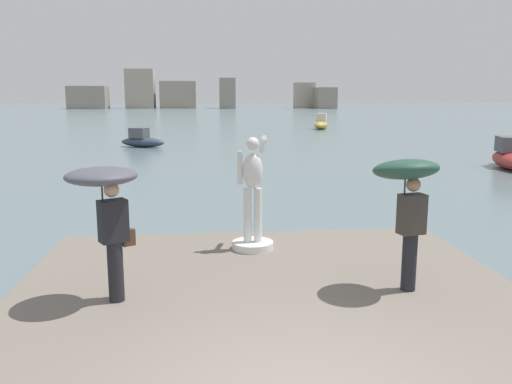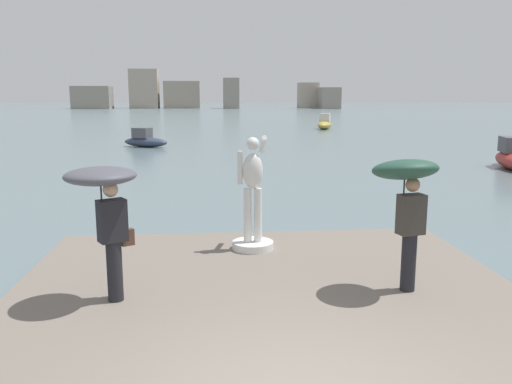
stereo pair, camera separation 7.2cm
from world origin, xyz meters
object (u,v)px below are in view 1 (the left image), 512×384
object	(u,v)px
boat_mid	(142,140)
boat_far	(321,124)
boat_near	(508,157)
onlooker_right	(407,187)
statue_white_figure	(253,207)
onlooker_left	(106,196)

from	to	relation	value
boat_mid	boat_far	size ratio (longest dim) A/B	0.92
boat_near	boat_mid	xyz separation A→B (m)	(-18.22, 11.77, -0.08)
onlooker_right	boat_near	world-z (taller)	onlooker_right
boat_near	onlooker_right	bearing A→B (deg)	-125.21
statue_white_figure	boat_mid	xyz separation A→B (m)	(-5.18, 24.95, -0.78)
statue_white_figure	boat_far	size ratio (longest dim) A/B	0.60
onlooker_left	boat_far	distance (m)	46.86
onlooker_left	onlooker_right	size ratio (longest dim) A/B	0.94
onlooker_left	boat_mid	xyz separation A→B (m)	(-2.93, 27.37, -1.49)
boat_mid	boat_far	world-z (taller)	boat_far
onlooker_left	boat_mid	world-z (taller)	onlooker_left
statue_white_figure	onlooker_right	bearing A→B (deg)	-48.68
onlooker_right	boat_near	xyz separation A→B (m)	(10.97, 15.54, -1.46)
boat_near	boat_far	xyz separation A→B (m)	(-2.42, 29.44, 0.00)
onlooker_right	statue_white_figure	bearing A→B (deg)	131.32
onlooker_left	boat_far	xyz separation A→B (m)	(12.87, 45.03, -1.40)
boat_far	boat_mid	bearing A→B (deg)	-131.82
statue_white_figure	onlooker_left	distance (m)	3.38
boat_near	boat_mid	bearing A→B (deg)	147.13
onlooker_right	boat_far	distance (m)	45.81
statue_white_figure	onlooker_left	bearing A→B (deg)	-132.96
onlooker_right	boat_mid	xyz separation A→B (m)	(-7.26, 27.32, -1.54)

